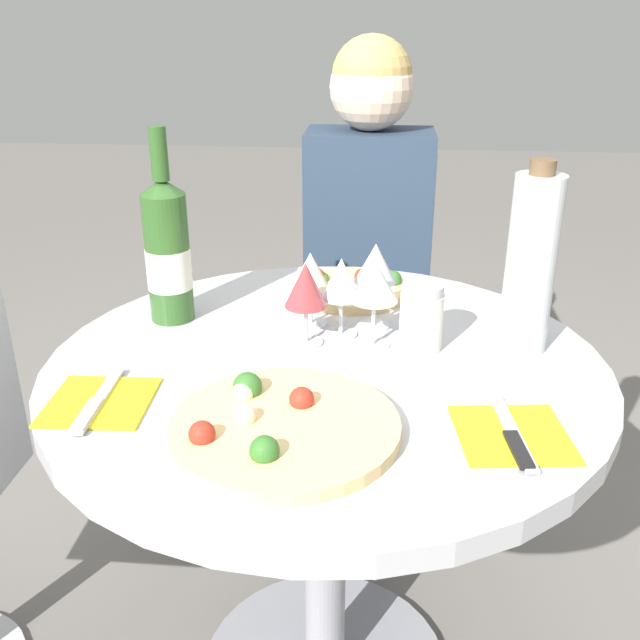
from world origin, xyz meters
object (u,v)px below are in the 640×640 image
at_px(seated_diner, 365,294).
at_px(dining_table, 326,438).
at_px(pizza_large, 280,425).
at_px(wine_bottle, 168,251).
at_px(chair_behind_diner, 366,318).
at_px(tall_carafe, 531,264).

bearing_deg(seated_diner, dining_table, 85.93).
distance_m(pizza_large, wine_bottle, 0.47).
distance_m(chair_behind_diner, seated_diner, 0.18).
distance_m(wine_bottle, tall_carafe, 0.64).
bearing_deg(tall_carafe, wine_bottle, 173.44).
bearing_deg(tall_carafe, chair_behind_diner, 110.45).
height_order(pizza_large, wine_bottle, wine_bottle).
relative_size(dining_table, wine_bottle, 2.63).
relative_size(dining_table, seated_diner, 0.77).
distance_m(dining_table, pizza_large, 0.29).
relative_size(chair_behind_diner, seated_diner, 0.74).
height_order(dining_table, tall_carafe, tall_carafe).
relative_size(chair_behind_diner, pizza_large, 2.82).
height_order(chair_behind_diner, tall_carafe, tall_carafe).
bearing_deg(dining_table, wine_bottle, 153.95).
distance_m(dining_table, wine_bottle, 0.44).
relative_size(seated_diner, wine_bottle, 3.41).
height_order(seated_diner, tall_carafe, seated_diner).
relative_size(chair_behind_diner, wine_bottle, 2.53).
bearing_deg(pizza_large, wine_bottle, 124.28).
bearing_deg(seated_diner, tall_carafe, 114.35).
relative_size(seated_diner, tall_carafe, 3.74).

